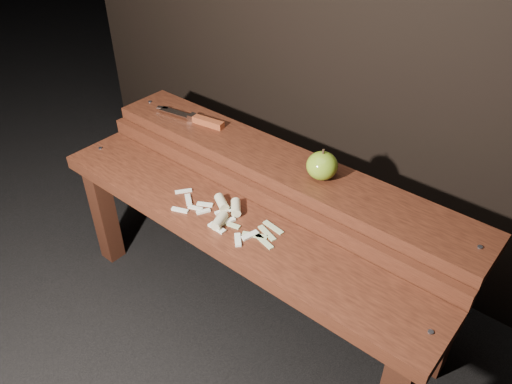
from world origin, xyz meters
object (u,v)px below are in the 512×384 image
Objects in this scene: bench_rear_tier at (279,185)px; apple at (322,166)px; bench_front_tier at (227,241)px; knife at (200,120)px.

bench_rear_tier is 13.74× the size of apple.
bench_front_tier is 13.74× the size of apple.
bench_rear_tier is 0.34m from knife.
bench_rear_tier is 0.18m from apple.
bench_front_tier is at bearing -35.90° from knife.
bench_front_tier is 4.64× the size of knife.
knife is (-0.46, 0.01, -0.03)m from apple.
apple is 0.34× the size of knife.
apple is (0.13, 0.23, 0.18)m from bench_front_tier.
bench_front_tier is 1.00× the size of bench_rear_tier.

